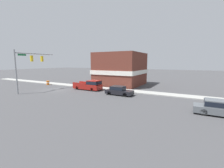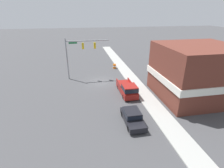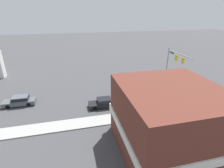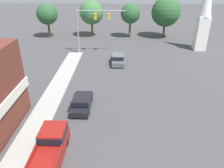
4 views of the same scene
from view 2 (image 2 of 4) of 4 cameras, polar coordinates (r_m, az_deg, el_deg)
ground_plane at (r=30.65m, az=-3.74°, el=0.75°), size 200.00×200.00×0.00m
sidewalk_curb at (r=31.75m, az=6.51°, el=1.60°), size 2.40×60.00×0.14m
near_signal_assembly at (r=31.27m, az=-10.51°, el=10.94°), size 7.45×0.49×7.24m
car_lead at (r=19.79m, az=6.66°, el=-10.49°), size 1.82×4.38×1.42m
pickup_truck_parked at (r=25.73m, az=5.14°, el=-1.60°), size 2.02×5.62×1.88m
construction_barrel at (r=37.54m, az=0.82°, el=5.84°), size 0.66×0.66×0.96m
corner_brick_building at (r=27.04m, az=25.84°, el=3.46°), size 10.57×9.92×7.36m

